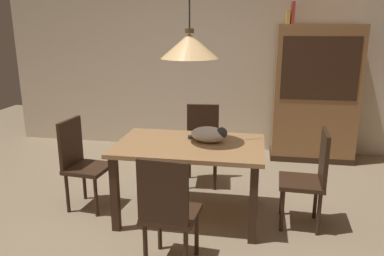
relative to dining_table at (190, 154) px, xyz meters
name	(u,v)px	position (x,y,z in m)	size (l,w,h in m)	color
ground	(180,234)	(-0.02, -0.37, -0.65)	(10.00, 10.00, 0.00)	#998466
back_wall	(215,52)	(-0.02, 2.28, 0.80)	(6.40, 0.10, 2.90)	beige
dining_table	(190,154)	(0.00, 0.00, 0.00)	(1.40, 0.90, 0.75)	#A87A4C
chair_near_front	(168,209)	(-0.01, -0.88, -0.14)	(0.43, 0.43, 0.93)	#382316
chair_far_back	(202,141)	(-0.01, 0.88, -0.14)	(0.43, 0.43, 0.93)	#382316
chair_right_side	(311,175)	(1.13, 0.00, -0.14)	(0.42, 0.42, 0.93)	#382316
chair_left_side	(81,160)	(-1.13, 0.01, -0.14)	(0.44, 0.44, 0.93)	#382316
cat_sleeping	(210,134)	(0.18, 0.09, 0.18)	(0.39, 0.25, 0.16)	silver
pendant_lamp	(190,46)	(0.00, 0.00, 1.01)	(0.52, 0.52, 1.30)	#E5B775
hutch_bookcase	(315,97)	(1.39, 1.95, 0.24)	(1.12, 0.45, 1.85)	olive
book_yellow_short	(288,17)	(0.97, 1.95, 1.29)	(0.04, 0.20, 0.18)	gold
book_red_tall	(293,13)	(1.02, 1.95, 1.34)	(0.04, 0.22, 0.28)	#B73833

